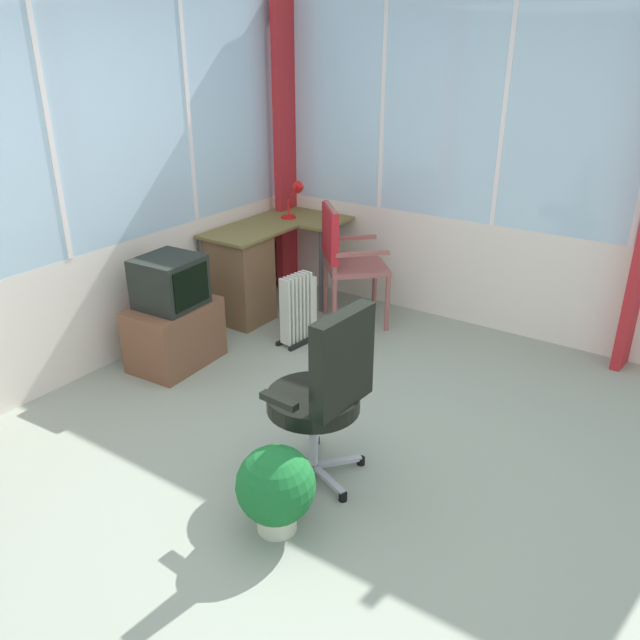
# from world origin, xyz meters

# --- Properties ---
(ground) EXTENTS (5.79, 5.08, 0.06)m
(ground) POSITION_xyz_m (0.00, 0.00, -0.03)
(ground) COLOR gray
(north_window_panel) EXTENTS (4.79, 0.07, 2.74)m
(north_window_panel) POSITION_xyz_m (0.00, 2.07, 1.36)
(north_window_panel) COLOR silver
(north_window_panel) RESTS_ON ground
(east_window_panel) EXTENTS (0.07, 4.08, 2.74)m
(east_window_panel) POSITION_xyz_m (2.42, 0.00, 1.37)
(east_window_panel) COLOR silver
(east_window_panel) RESTS_ON ground
(curtain_corner) EXTENTS (0.33, 0.09, 2.64)m
(curtain_corner) POSITION_xyz_m (2.29, 1.94, 1.32)
(curtain_corner) COLOR #B62429
(curtain_corner) RESTS_ON ground
(desk) EXTENTS (1.25, 0.77, 0.76)m
(desk) POSITION_xyz_m (1.41, 1.75, 0.41)
(desk) COLOR olive
(desk) RESTS_ON ground
(desk_lamp) EXTENTS (0.23, 0.20, 0.33)m
(desk_lamp) POSITION_xyz_m (2.07, 1.66, 0.97)
(desk_lamp) COLOR red
(desk_lamp) RESTS_ON desk
(tv_remote) EXTENTS (0.12, 0.15, 0.02)m
(tv_remote) POSITION_xyz_m (2.11, 1.36, 0.77)
(tv_remote) COLOR black
(tv_remote) RESTS_ON desk
(wooden_armchair) EXTENTS (0.68, 0.68, 1.01)m
(wooden_armchair) POSITION_xyz_m (1.78, 1.02, 0.65)
(wooden_armchair) COLOR #98554E
(wooden_armchair) RESTS_ON ground
(office_chair) EXTENTS (0.60, 0.58, 1.02)m
(office_chair) POSITION_xyz_m (-0.04, -0.05, 0.58)
(office_chair) COLOR #B7B7BF
(office_chair) RESTS_ON ground
(tv_on_stand) EXTENTS (0.66, 0.48, 0.83)m
(tv_on_stand) POSITION_xyz_m (0.48, 1.63, 0.37)
(tv_on_stand) COLOR brown
(tv_on_stand) RESTS_ON ground
(space_heater) EXTENTS (0.36, 0.21, 0.57)m
(space_heater) POSITION_xyz_m (1.29, 1.09, 0.29)
(space_heater) COLOR silver
(space_heater) RESTS_ON ground
(potted_plant) EXTENTS (0.39, 0.39, 0.46)m
(potted_plant) POSITION_xyz_m (-0.50, -0.07, 0.25)
(potted_plant) COLOR beige
(potted_plant) RESTS_ON ground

